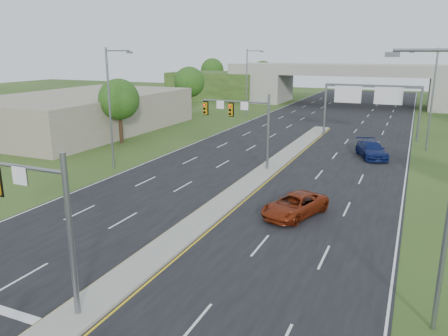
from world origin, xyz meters
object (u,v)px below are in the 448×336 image
object	(u,v)px
signal_mast_far	(245,118)
car_far_a	(295,205)
sign_gantry	(370,96)
overpass	(353,87)
car_far_b	(372,150)
signal_mast_near	(23,202)

from	to	relation	value
signal_mast_far	car_far_a	world-z (taller)	signal_mast_far
sign_gantry	overpass	bearing A→B (deg)	100.79
signal_mast_far	car_far_a	bearing A→B (deg)	-53.33
signal_mast_far	sign_gantry	size ratio (longest dim) A/B	0.60
car_far_a	car_far_b	xyz separation A→B (m)	(2.99, 19.34, 0.09)
sign_gantry	car_far_b	distance (m)	11.74
car_far_a	overpass	bearing A→B (deg)	114.24
signal_mast_near	overpass	size ratio (longest dim) A/B	0.09
overpass	car_far_b	world-z (taller)	overpass
signal_mast_far	car_far_a	xyz separation A→B (m)	(7.53, -10.11, -3.97)
overpass	car_far_b	size ratio (longest dim) A/B	14.10
signal_mast_near	sign_gantry	bearing A→B (deg)	78.75
overpass	car_far_a	distance (m)	65.46
sign_gantry	overpass	xyz separation A→B (m)	(-6.68, 35.08, -1.69)
signal_mast_near	car_far_b	world-z (taller)	signal_mast_near
signal_mast_near	car_far_a	world-z (taller)	signal_mast_near
car_far_b	signal_mast_far	bearing A→B (deg)	-159.35
signal_mast_near	car_far_a	distance (m)	17.15
signal_mast_far	overpass	distance (m)	55.13
signal_mast_near	signal_mast_far	bearing A→B (deg)	90.00
signal_mast_far	sign_gantry	world-z (taller)	signal_mast_far
sign_gantry	overpass	world-z (taller)	overpass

